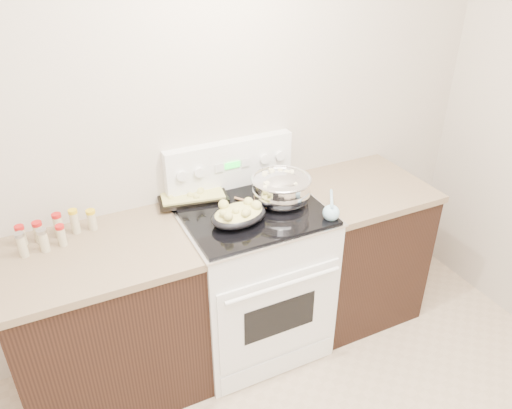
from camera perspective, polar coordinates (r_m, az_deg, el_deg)
room_shell at (r=1.10m, az=14.88°, el=-4.50°), size 4.10×3.60×2.75m
counter_left at (r=2.79m, az=-16.49°, el=-12.81°), size 0.93×0.67×0.92m
counter_right at (r=3.27m, az=11.16°, el=-4.90°), size 0.73×0.67×0.92m
kitchen_range at (r=2.94m, az=-0.47°, el=-8.16°), size 0.78×0.73×1.22m
mixing_bowl at (r=2.71m, az=2.88°, el=1.70°), size 0.33×0.33×0.19m
roasting_pan at (r=2.54m, az=-1.98°, el=-1.11°), size 0.34×0.27×0.11m
baking_sheet at (r=2.82m, az=-7.30°, el=1.30°), size 0.42×0.33×0.06m
wooden_spoon at (r=2.65m, az=-0.07°, el=-0.63°), size 0.18×0.25×0.04m
blue_ladle at (r=2.62m, az=8.58°, el=-0.78°), size 0.19×0.26×0.11m
spice_jars at (r=2.62m, az=-22.25°, el=-2.83°), size 0.38×0.15×0.13m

